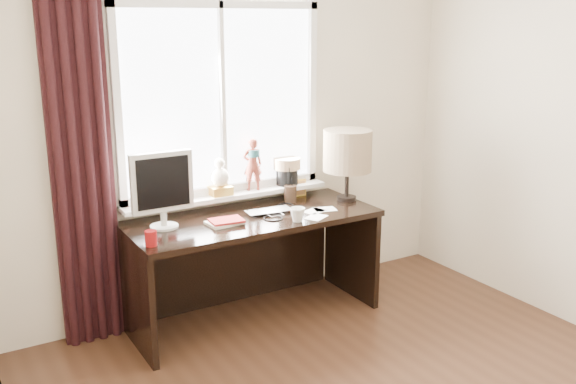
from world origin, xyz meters
TOP-DOWN VIEW (x-y plane):
  - wall_back at (0.00, 2.00)m, footprint 3.50×0.00m
  - wall_left at (-1.75, 0.00)m, footprint 0.00×4.00m
  - laptop at (0.03, 1.63)m, footprint 0.34×0.23m
  - mug at (0.10, 1.38)m, footprint 0.14×0.14m
  - red_cup at (-0.88, 1.42)m, footprint 0.07×0.07m
  - window at (-0.14, 1.95)m, footprint 1.52×0.20m
  - curtain at (-1.13, 1.91)m, footprint 0.38×0.09m
  - desk at (-0.10, 1.73)m, footprint 1.70×0.70m
  - monitor at (-0.70, 1.70)m, footprint 0.40×0.18m
  - notebook_stack at (-0.33, 1.57)m, footprint 0.24×0.18m
  - brush_holder at (0.30, 1.80)m, footprint 0.09×0.09m
  - icon_frame at (0.44, 1.90)m, footprint 0.10×0.03m
  - table_lamp at (0.67, 1.63)m, footprint 0.35×0.35m
  - loose_papers at (0.32, 1.47)m, footprint 0.33×0.28m
  - desk_cables at (0.05, 1.61)m, footprint 0.41×0.36m

SIDE VIEW (x-z plane):
  - desk at x=-0.10m, z-range 0.13..0.88m
  - loose_papers at x=0.32m, z-range 0.75..0.75m
  - desk_cables at x=0.05m, z-range 0.75..0.76m
  - laptop at x=0.03m, z-range 0.75..0.78m
  - notebook_stack at x=-0.33m, z-range 0.75..0.78m
  - red_cup at x=-0.88m, z-range 0.75..0.84m
  - mug at x=0.10m, z-range 0.75..0.85m
  - brush_holder at x=0.30m, z-range 0.69..0.94m
  - icon_frame at x=0.44m, z-range 0.75..0.88m
  - monitor at x=-0.70m, z-range 0.78..1.27m
  - table_lamp at x=0.67m, z-range 0.85..1.37m
  - curtain at x=-1.13m, z-range -0.01..2.24m
  - wall_back at x=0.00m, z-range 0.00..2.60m
  - wall_left at x=-1.75m, z-range 0.00..2.60m
  - window at x=-0.14m, z-range 0.60..2.00m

